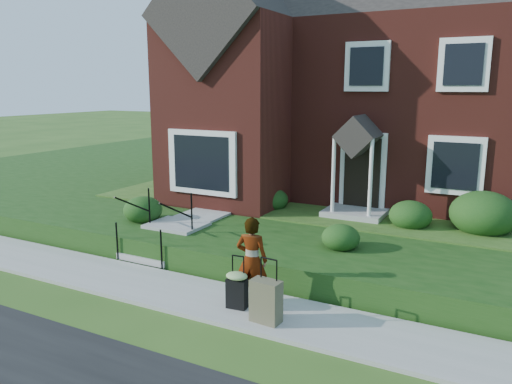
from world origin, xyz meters
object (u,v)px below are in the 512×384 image
Objects in this scene: front_steps at (166,236)px; suitcase_black at (237,288)px; suitcase_olive at (266,301)px; woman at (252,260)px.

front_steps reaches higher than suitcase_black.
suitcase_olive reaches higher than suitcase_black.
woman reaches higher than suitcase_olive.
woman is (3.27, -1.61, 0.43)m from front_steps.
woman reaches higher than front_steps.
suitcase_olive is at bearing 124.27° from woman.
woman is at bearing 139.30° from suitcase_olive.
front_steps is 3.73m from suitcase_black.
suitcase_black is 0.88× the size of suitcase_olive.
suitcase_black is at bearing 63.61° from woman.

